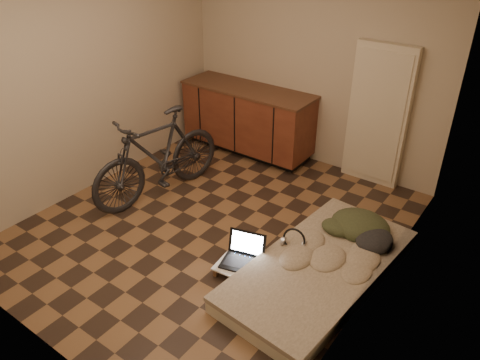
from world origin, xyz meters
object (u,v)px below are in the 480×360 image
Objects in this scene: bicycle at (157,152)px; lap_desk at (249,268)px; laptop at (243,256)px; futon at (319,269)px.

bicycle is 2.81× the size of lap_desk.
lap_desk is at bearing -8.55° from bicycle.
laptop is at bearing 148.00° from lap_desk.
laptop is (-0.63, -0.32, 0.06)m from futon.
lap_desk is (1.67, -0.55, -0.48)m from bicycle.
bicycle is at bearing -179.55° from futon.
bicycle is 1.70m from laptop.
bicycle reaches higher than lap_desk.
laptop reaches higher than futon.
bicycle is at bearing 147.12° from laptop.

